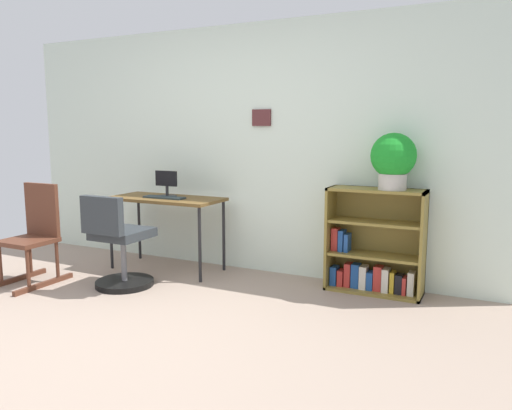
{
  "coord_description": "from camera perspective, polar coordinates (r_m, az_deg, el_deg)",
  "views": [
    {
      "loc": [
        2.38,
        -2.3,
        1.4
      ],
      "look_at": [
        0.54,
        1.45,
        0.77
      ],
      "focal_mm": 34.93,
      "sensor_mm": 36.0,
      "label": 1
    }
  ],
  "objects": [
    {
      "name": "ground_plane",
      "position": [
        3.59,
        -18.94,
        -14.88
      ],
      "size": [
        6.24,
        6.24,
        0.0
      ],
      "primitive_type": "plane",
      "color": "gray"
    },
    {
      "name": "wall_back",
      "position": [
        5.05,
        -2.06,
        6.38
      ],
      "size": [
        5.2,
        0.12,
        2.42
      ],
      "color": "silver",
      "rests_on": "ground_plane"
    },
    {
      "name": "desk",
      "position": [
        5.05,
        -10.26,
        0.18
      ],
      "size": [
        1.14,
        0.52,
        0.74
      ],
      "color": "brown",
      "rests_on": "ground_plane"
    },
    {
      "name": "monitor",
      "position": [
        5.07,
        -10.2,
        2.31
      ],
      "size": [
        0.25,
        0.19,
        0.26
      ],
      "color": "#262628",
      "rests_on": "desk"
    },
    {
      "name": "keyboard",
      "position": [
        4.97,
        -10.47,
        0.86
      ],
      "size": [
        0.44,
        0.12,
        0.02
      ],
      "primitive_type": "cube",
      "color": "#243034",
      "rests_on": "desk"
    },
    {
      "name": "office_chair",
      "position": [
        4.6,
        -15.45,
        -4.7
      ],
      "size": [
        0.52,
        0.55,
        0.85
      ],
      "color": "black",
      "rests_on": "ground_plane"
    },
    {
      "name": "rocking_chair",
      "position": [
        5.03,
        -24.04,
        -2.98
      ],
      "size": [
        0.42,
        0.64,
        0.91
      ],
      "color": "#582F20",
      "rests_on": "ground_plane"
    },
    {
      "name": "bookshelf_low",
      "position": [
        4.47,
        13.35,
        -4.75
      ],
      "size": [
        0.82,
        0.3,
        0.91
      ],
      "color": "olive",
      "rests_on": "ground_plane"
    },
    {
      "name": "potted_plant_on_shelf",
      "position": [
        4.28,
        15.46,
        5.14
      ],
      "size": [
        0.37,
        0.37,
        0.47
      ],
      "color": "#B7B2A8",
      "rests_on": "bookshelf_low"
    }
  ]
}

